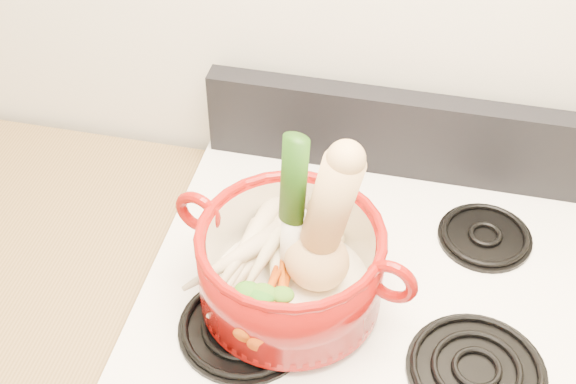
# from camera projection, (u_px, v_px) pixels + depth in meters

# --- Properties ---
(wall_back) EXTENTS (3.50, 0.02, 2.60)m
(wall_back) POSITION_uv_depth(u_px,v_px,m) (415.00, 3.00, 1.43)
(wall_back) COLOR beige
(wall_back) RESTS_ON floor
(cooktop) EXTENTS (0.78, 0.67, 0.03)m
(cooktop) POSITION_uv_depth(u_px,v_px,m) (371.00, 283.00, 1.43)
(cooktop) COLOR white
(cooktop) RESTS_ON stove_body
(control_backsplash) EXTENTS (0.76, 0.05, 0.18)m
(control_backsplash) POSITION_uv_depth(u_px,v_px,m) (398.00, 134.00, 1.57)
(control_backsplash) COLOR black
(control_backsplash) RESTS_ON cooktop
(burner_front_left) EXTENTS (0.22, 0.22, 0.02)m
(burner_front_left) POSITION_uv_depth(u_px,v_px,m) (245.00, 326.00, 1.33)
(burner_front_left) COLOR black
(burner_front_left) RESTS_ON cooktop
(burner_front_right) EXTENTS (0.22, 0.22, 0.02)m
(burner_front_right) POSITION_uv_depth(u_px,v_px,m) (477.00, 369.00, 1.27)
(burner_front_right) COLOR black
(burner_front_right) RESTS_ON cooktop
(burner_back_left) EXTENTS (0.17, 0.17, 0.02)m
(burner_back_left) POSITION_uv_depth(u_px,v_px,m) (285.00, 204.00, 1.54)
(burner_back_left) COLOR black
(burner_back_left) RESTS_ON cooktop
(burner_back_right) EXTENTS (0.17, 0.17, 0.02)m
(burner_back_right) POSITION_uv_depth(u_px,v_px,m) (485.00, 235.00, 1.48)
(burner_back_right) COLOR black
(burner_back_right) RESTS_ON cooktop
(dutch_oven) EXTENTS (0.37, 0.37, 0.15)m
(dutch_oven) POSITION_uv_depth(u_px,v_px,m) (291.00, 267.00, 1.31)
(dutch_oven) COLOR maroon
(dutch_oven) RESTS_ON burner_front_left
(pot_handle_left) EXTENTS (0.09, 0.04, 0.08)m
(pot_handle_left) POSITION_uv_depth(u_px,v_px,m) (198.00, 212.00, 1.33)
(pot_handle_left) COLOR maroon
(pot_handle_left) RESTS_ON dutch_oven
(pot_handle_right) EXTENTS (0.09, 0.04, 0.08)m
(pot_handle_right) POSITION_uv_depth(u_px,v_px,m) (392.00, 282.00, 1.22)
(pot_handle_right) COLOR maroon
(pot_handle_right) RESTS_ON dutch_oven
(squash) EXTENTS (0.19, 0.15, 0.30)m
(squash) POSITION_uv_depth(u_px,v_px,m) (318.00, 222.00, 1.26)
(squash) COLOR tan
(squash) RESTS_ON dutch_oven
(leek) EXTENTS (0.07, 0.08, 0.29)m
(leek) POSITION_uv_depth(u_px,v_px,m) (293.00, 209.00, 1.27)
(leek) COLOR silver
(leek) RESTS_ON dutch_oven
(ginger) EXTENTS (0.10, 0.09, 0.05)m
(ginger) POSITION_uv_depth(u_px,v_px,m) (313.00, 238.00, 1.39)
(ginger) COLOR tan
(ginger) RESTS_ON dutch_oven
(parsnip_0) EXTENTS (0.12, 0.22, 0.06)m
(parsnip_0) POSITION_uv_depth(u_px,v_px,m) (252.00, 261.00, 1.35)
(parsnip_0) COLOR beige
(parsnip_0) RESTS_ON dutch_oven
(parsnip_1) EXTENTS (0.08, 0.20, 0.06)m
(parsnip_1) POSITION_uv_depth(u_px,v_px,m) (235.00, 268.00, 1.34)
(parsnip_1) COLOR #F0E4C3
(parsnip_1) RESTS_ON dutch_oven
(parsnip_2) EXTENTS (0.09, 0.22, 0.07)m
(parsnip_2) POSITION_uv_depth(u_px,v_px,m) (277.00, 245.00, 1.36)
(parsnip_2) COLOR beige
(parsnip_2) RESTS_ON dutch_oven
(parsnip_3) EXTENTS (0.17, 0.17, 0.06)m
(parsnip_3) POSITION_uv_depth(u_px,v_px,m) (233.00, 258.00, 1.33)
(parsnip_3) COLOR beige
(parsnip_3) RESTS_ON dutch_oven
(parsnip_4) EXTENTS (0.10, 0.22, 0.06)m
(parsnip_4) POSITION_uv_depth(u_px,v_px,m) (247.00, 244.00, 1.35)
(parsnip_4) COLOR beige
(parsnip_4) RESTS_ON dutch_oven
(parsnip_5) EXTENTS (0.09, 0.23, 0.06)m
(parsnip_5) POSITION_uv_depth(u_px,v_px,m) (272.00, 242.00, 1.34)
(parsnip_5) COLOR beige
(parsnip_5) RESTS_ON dutch_oven
(carrot_0) EXTENTS (0.05, 0.17, 0.05)m
(carrot_0) POSITION_uv_depth(u_px,v_px,m) (280.00, 294.00, 1.31)
(carrot_0) COLOR #D7460A
(carrot_0) RESTS_ON dutch_oven
(carrot_1) EXTENTS (0.04, 0.16, 0.05)m
(carrot_1) POSITION_uv_depth(u_px,v_px,m) (267.00, 306.00, 1.28)
(carrot_1) COLOR #D3470A
(carrot_1) RESTS_ON dutch_oven
(carrot_2) EXTENTS (0.06, 0.15, 0.04)m
(carrot_2) POSITION_uv_depth(u_px,v_px,m) (282.00, 295.00, 1.29)
(carrot_2) COLOR #D04B0A
(carrot_2) RESTS_ON dutch_oven
(carrot_3) EXTENTS (0.06, 0.14, 0.04)m
(carrot_3) POSITION_uv_depth(u_px,v_px,m) (261.00, 304.00, 1.27)
(carrot_3) COLOR #DD610B
(carrot_3) RESTS_ON dutch_oven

